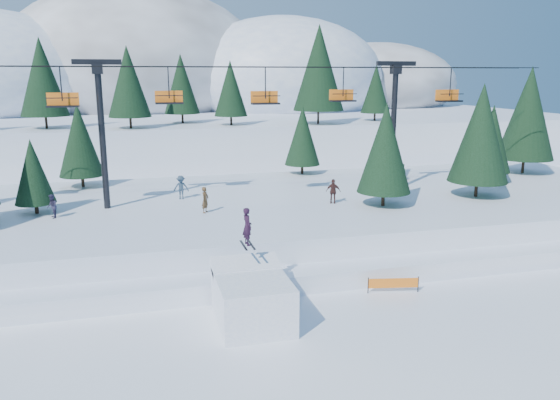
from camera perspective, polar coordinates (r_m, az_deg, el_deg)
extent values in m
plane|color=white|center=(25.51, 2.33, -14.54)|extent=(160.00, 160.00, 0.00)
cube|color=white|center=(41.52, -4.97, -1.75)|extent=(70.00, 22.00, 2.50)
cube|color=white|center=(32.36, -1.86, -7.33)|extent=(70.00, 6.00, 1.10)
cube|color=white|center=(90.27, -10.53, 7.20)|extent=(110.00, 60.00, 6.00)
ellipsoid|color=#605B59|center=(99.60, -14.79, 13.44)|extent=(44.00, 39.60, 26.40)
ellipsoid|color=white|center=(94.87, 0.32, 12.79)|extent=(34.00, 30.60, 19.72)
ellipsoid|color=#605B59|center=(107.37, 10.04, 11.93)|extent=(30.00, 27.00, 15.00)
cylinder|color=black|center=(62.54, -15.34, 7.81)|extent=(0.26, 0.26, 1.24)
cone|color=#18351E|center=(62.33, -15.59, 11.86)|extent=(4.60, 4.60, 7.61)
cylinder|color=black|center=(64.70, -5.13, 8.28)|extent=(0.26, 0.26, 1.04)
cone|color=#18351E|center=(64.50, -5.20, 11.56)|extent=(3.84, 3.84, 6.36)
cylinder|color=black|center=(65.79, 4.01, 8.63)|extent=(0.26, 0.26, 1.61)
cone|color=#18351E|center=(65.60, 4.09, 13.63)|extent=(5.97, 5.97, 9.87)
cylinder|color=black|center=(65.33, -23.23, 7.48)|extent=(0.26, 0.26, 1.36)
cone|color=#18351E|center=(65.13, -23.62, 11.72)|extent=(5.05, 5.05, 8.35)
cylinder|color=black|center=(71.63, 9.86, 8.58)|extent=(0.26, 0.26, 0.98)
cone|color=#18351E|center=(71.45, 9.97, 11.39)|extent=(3.65, 3.65, 6.04)
cylinder|color=black|center=(68.02, -10.15, 8.41)|extent=(0.26, 0.26, 1.15)
cone|color=#18351E|center=(67.83, -10.29, 11.86)|extent=(4.26, 4.26, 7.05)
cube|color=white|center=(26.65, -2.87, -10.54)|extent=(3.41, 4.21, 2.30)
cube|color=white|center=(27.85, -3.67, -6.83)|extent=(3.41, 1.47, 0.82)
imported|color=black|center=(27.04, -3.44, -2.77)|extent=(0.56, 0.76, 1.90)
cube|color=black|center=(27.28, -3.83, -4.75)|extent=(0.11, 1.65, 0.03)
cube|color=black|center=(27.36, -3.00, -4.69)|extent=(0.11, 1.65, 0.03)
cylinder|color=black|center=(39.89, -18.07, 6.19)|extent=(0.44, 0.44, 10.00)
cube|color=black|center=(39.66, -18.60, 13.52)|extent=(3.20, 0.35, 0.35)
cube|color=black|center=(39.66, -18.55, 12.87)|extent=(0.70, 0.70, 0.70)
cylinder|color=black|center=(44.45, 11.74, 7.20)|extent=(0.44, 0.44, 10.00)
cube|color=black|center=(44.25, 12.05, 13.78)|extent=(3.20, 0.35, 0.35)
cube|color=black|center=(44.24, 12.02, 13.20)|extent=(0.70, 0.70, 0.70)
cylinder|color=black|center=(39.38, -2.03, 13.74)|extent=(46.00, 0.06, 0.06)
cylinder|color=black|center=(41.72, -2.79, 13.69)|extent=(46.00, 0.06, 0.06)
cylinder|color=black|center=(38.66, -21.93, 11.21)|extent=(0.08, 0.08, 2.20)
cube|color=black|center=(38.71, -21.74, 9.08)|extent=(2.00, 0.75, 0.12)
cube|color=orange|center=(39.06, -21.74, 9.77)|extent=(2.00, 0.10, 0.85)
cylinder|color=black|center=(38.33, -21.87, 9.86)|extent=(2.00, 0.06, 0.06)
cylinder|color=black|center=(40.87, -11.57, 11.92)|extent=(0.08, 0.08, 2.20)
cube|color=black|center=(40.92, -11.48, 9.89)|extent=(2.00, 0.75, 0.12)
cube|color=orange|center=(41.28, -11.54, 10.54)|extent=(2.00, 0.10, 0.85)
cylinder|color=black|center=(40.54, -11.48, 10.65)|extent=(2.00, 0.06, 0.06)
cylinder|color=black|center=(39.45, -1.54, 12.14)|extent=(0.08, 0.08, 2.20)
cube|color=black|center=(39.50, -1.52, 10.04)|extent=(2.00, 0.75, 0.12)
cube|color=orange|center=(39.85, -1.66, 10.71)|extent=(2.00, 0.10, 0.85)
cylinder|color=black|center=(39.14, -1.41, 10.82)|extent=(2.00, 0.06, 0.06)
cylinder|color=black|center=(43.78, 6.64, 12.15)|extent=(0.08, 0.08, 2.20)
cube|color=black|center=(43.83, 6.59, 10.25)|extent=(2.00, 0.75, 0.12)
cube|color=orange|center=(44.16, 6.42, 10.86)|extent=(2.00, 0.10, 0.85)
cylinder|color=black|center=(43.48, 6.78, 10.95)|extent=(2.00, 0.06, 0.06)
cylinder|color=black|center=(45.19, 17.39, 11.68)|extent=(0.08, 0.08, 2.20)
cube|color=black|center=(45.23, 17.27, 9.85)|extent=(2.00, 0.75, 0.12)
cube|color=orange|center=(45.54, 17.05, 10.45)|extent=(2.00, 0.10, 0.85)
cylinder|color=black|center=(44.91, 17.55, 10.51)|extent=(2.00, 0.06, 0.06)
cylinder|color=black|center=(44.99, 19.81, 1.10)|extent=(0.26, 0.26, 1.21)
cone|color=#18351E|center=(44.36, 20.24, 6.59)|extent=(4.51, 4.51, 7.46)
cylinder|color=black|center=(51.46, 20.93, 2.28)|extent=(0.26, 0.26, 0.95)
cone|color=#18351E|center=(50.99, 21.24, 6.01)|extent=(3.52, 3.52, 5.82)
cylinder|color=black|center=(57.48, 24.05, 3.28)|extent=(0.26, 0.26, 1.41)
cone|color=#18351E|center=(56.95, 24.51, 8.28)|extent=(5.23, 5.23, 8.66)
cylinder|color=black|center=(51.63, 11.38, 2.79)|extent=(0.26, 0.26, 0.72)
cone|color=#18351E|center=(51.25, 11.51, 5.63)|extent=(2.68, 2.68, 4.44)
cylinder|color=black|center=(48.91, -19.91, 1.86)|extent=(0.26, 0.26, 0.98)
cone|color=#18351E|center=(48.40, -20.23, 5.93)|extent=(3.64, 3.64, 6.03)
cylinder|color=black|center=(52.20, 2.33, 3.25)|extent=(0.26, 0.26, 0.90)
cone|color=#18351E|center=(51.75, 2.36, 6.75)|extent=(3.34, 3.34, 5.53)
cylinder|color=black|center=(40.82, -24.09, -0.79)|extent=(0.26, 0.26, 0.72)
cone|color=#18351E|center=(40.34, -24.42, 2.75)|extent=(2.66, 2.66, 4.40)
cylinder|color=black|center=(40.09, 10.71, 0.13)|extent=(0.26, 0.26, 1.03)
cone|color=#18351E|center=(39.45, 10.94, 5.36)|extent=(3.83, 3.83, 6.34)
imported|color=#1C3726|center=(49.96, 12.64, 2.87)|extent=(0.87, 0.88, 1.54)
imported|color=#2F2B45|center=(38.95, -22.72, -0.62)|extent=(0.76, 0.89, 1.59)
imported|color=#2A3D4F|center=(42.11, -10.31, 1.31)|extent=(1.24, 0.80, 1.81)
imported|color=#3C201D|center=(40.21, 5.59, 0.91)|extent=(1.15, 0.80, 1.82)
imported|color=#513820|center=(37.68, -7.83, 0.01)|extent=(0.73, 0.78, 1.80)
cylinder|color=black|center=(30.77, 9.20, -8.80)|extent=(0.06, 0.06, 0.90)
cylinder|color=black|center=(31.49, 14.24, -8.53)|extent=(0.06, 0.06, 0.90)
cube|color=orange|center=(31.06, 11.76, -8.50)|extent=(2.75, 0.59, 0.55)
cylinder|color=black|center=(34.18, 15.23, -6.85)|extent=(0.06, 0.06, 0.90)
cylinder|color=black|center=(35.16, 19.59, -6.60)|extent=(0.06, 0.06, 0.90)
cube|color=orange|center=(34.62, 17.45, -6.57)|extent=(2.75, 0.59, 0.55)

